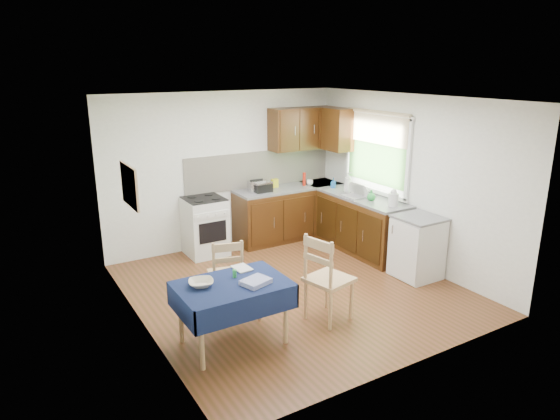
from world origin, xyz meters
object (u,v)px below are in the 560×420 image
dining_table (232,292)px  chair_near (326,276)px  sandwich_press (262,187)px  dish_rack (358,195)px  toaster (256,186)px  kettle (393,199)px  chair_far (227,272)px

dining_table → chair_near: (1.14, -0.10, -0.03)m
sandwich_press → dish_rack: (1.15, -1.05, -0.06)m
toaster → kettle: 2.21m
toaster → dish_rack: dish_rack is taller
chair_near → sandwich_press: sandwich_press is taller
chair_near → kettle: 2.14m
chair_far → toaster: (1.42, 1.87, 0.51)m
chair_far → chair_near: bearing=151.2°
toaster → dish_rack: size_ratio=0.61×
sandwich_press → dining_table: bearing=-121.4°
chair_far → kettle: bearing=-163.1°
dining_table → dish_rack: bearing=36.5°
dining_table → sandwich_press: (1.78, 2.57, 0.39)m
dining_table → sandwich_press: bearing=64.4°
dining_table → dish_rack: (2.93, 1.52, 0.33)m
chair_near → sandwich_press: 2.78m
chair_far → kettle: 2.79m
sandwich_press → chair_far: bearing=-126.1°
chair_far → kettle: size_ratio=3.69×
chair_near → toaster: (0.55, 2.70, 0.43)m
chair_far → dish_rack: size_ratio=2.08×
chair_far → kettle: (2.74, 0.10, 0.52)m
chair_near → kettle: (1.87, 0.93, 0.45)m
dining_table → chair_far: 0.78m
dining_table → chair_far: size_ratio=1.25×
chair_near → sandwich_press: size_ratio=3.71×
chair_far → sandwich_press: size_ratio=3.24×
toaster → sandwich_press: size_ratio=0.95×
toaster → dish_rack: bearing=-29.1°
toaster → kettle: size_ratio=1.08×
chair_far → toaster: bearing=-112.4°
kettle → dish_rack: bearing=96.5°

